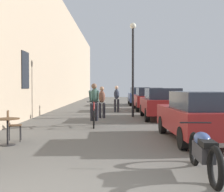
% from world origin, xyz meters
% --- Properties ---
extents(building_facade_left, '(0.54, 68.00, 8.47)m').
position_xyz_m(building_facade_left, '(-3.45, 14.00, 4.24)').
color(building_facade_left, tan).
rests_on(building_facade_left, ground_plane).
extents(cafe_table_mid, '(0.64, 0.64, 0.72)m').
position_xyz_m(cafe_table_mid, '(-1.97, 3.99, 0.52)').
color(cafe_table_mid, black).
rests_on(cafe_table_mid, ground_plane).
extents(cafe_chair_mid_toward_street, '(0.45, 0.45, 0.89)m').
position_xyz_m(cafe_chair_mid_toward_street, '(-2.04, 4.55, 0.52)').
color(cafe_chair_mid_toward_street, black).
rests_on(cafe_chair_mid_toward_street, ground_plane).
extents(cyclist_on_bicycle, '(0.52, 1.76, 1.74)m').
position_xyz_m(cyclist_on_bicycle, '(0.10, 7.95, 0.81)').
color(cyclist_on_bicycle, black).
rests_on(cyclist_on_bicycle, ground_plane).
extents(pedestrian_near, '(0.35, 0.26, 1.59)m').
position_xyz_m(pedestrian_near, '(0.29, 11.17, 0.89)').
color(pedestrian_near, '#26262D').
rests_on(pedestrian_near, ground_plane).
extents(pedestrian_mid, '(0.37, 0.28, 1.75)m').
position_xyz_m(pedestrian_mid, '(-0.18, 12.91, 0.99)').
color(pedestrian_mid, '#26262D').
rests_on(pedestrian_mid, ground_plane).
extents(pedestrian_far, '(0.38, 0.30, 1.65)m').
position_xyz_m(pedestrian_far, '(1.07, 14.92, 0.93)').
color(pedestrian_far, '#26262D').
rests_on(pedestrian_far, ground_plane).
extents(street_lamp, '(0.32, 0.32, 4.90)m').
position_xyz_m(street_lamp, '(1.89, 11.67, 3.11)').
color(street_lamp, black).
rests_on(street_lamp, ground_plane).
extents(parked_car_nearest, '(1.80, 4.07, 1.43)m').
position_xyz_m(parked_car_nearest, '(3.33, 4.64, 0.74)').
color(parked_car_nearest, maroon).
rests_on(parked_car_nearest, ground_plane).
extents(parked_car_second, '(1.84, 4.27, 1.51)m').
position_xyz_m(parked_car_second, '(3.21, 10.78, 0.78)').
color(parked_car_second, maroon).
rests_on(parked_car_second, ground_plane).
extents(parked_car_third, '(1.83, 4.30, 1.52)m').
position_xyz_m(parked_car_third, '(3.19, 16.29, 0.79)').
color(parked_car_third, maroon).
rests_on(parked_car_third, ground_plane).
extents(parked_car_fourth, '(1.86, 4.36, 1.55)m').
position_xyz_m(parked_car_fourth, '(3.11, 22.20, 0.80)').
color(parked_car_fourth, '#384C84').
rests_on(parked_car_fourth, ground_plane).
extents(parked_motorcycle, '(0.62, 2.15, 0.92)m').
position_xyz_m(parked_motorcycle, '(2.48, 1.30, 0.40)').
color(parked_motorcycle, black).
rests_on(parked_motorcycle, ground_plane).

